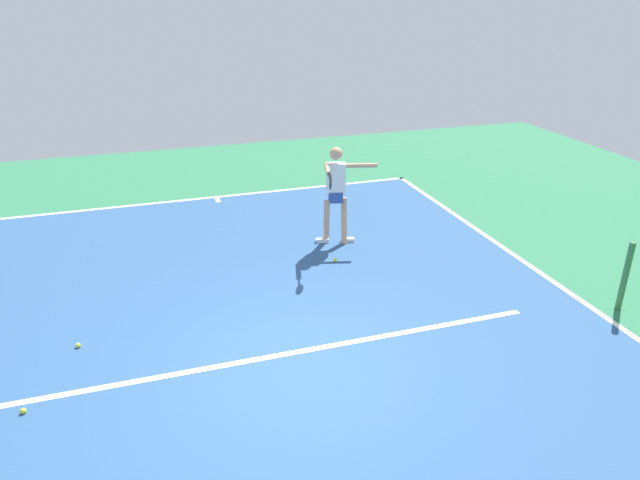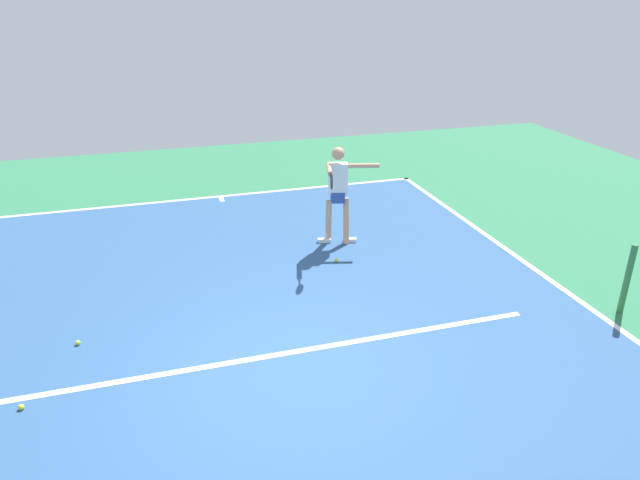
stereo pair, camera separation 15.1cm
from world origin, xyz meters
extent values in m
plane|color=#2D754C|center=(0.00, 0.00, 0.00)|extent=(22.59, 22.59, 0.00)
cube|color=#2D5484|center=(0.00, 0.00, 0.00)|extent=(9.21, 13.56, 0.00)
cube|color=white|center=(0.00, -6.73, 0.00)|extent=(9.21, 0.10, 0.01)
cube|color=white|center=(-4.56, 0.00, 0.00)|extent=(0.10, 13.56, 0.01)
cube|color=white|center=(0.00, -0.37, 0.00)|extent=(6.91, 0.10, 0.01)
cube|color=white|center=(0.00, -6.53, 0.00)|extent=(0.10, 0.30, 0.01)
cylinder|color=#38753D|center=(-4.91, 0.00, 0.54)|extent=(0.09, 0.09, 1.07)
cylinder|color=tan|center=(-1.89, -3.53, 0.42)|extent=(0.17, 0.28, 0.85)
cube|color=white|center=(-1.96, -3.51, 0.04)|extent=(0.26, 0.16, 0.07)
cylinder|color=tan|center=(-1.57, -3.61, 0.42)|extent=(0.17, 0.28, 0.85)
cube|color=white|center=(-1.50, -3.63, 0.04)|extent=(0.26, 0.16, 0.07)
cube|color=#2D4799|center=(-1.73, -3.57, 0.89)|extent=(0.29, 0.25, 0.20)
cube|color=white|center=(-1.73, -3.57, 1.23)|extent=(0.37, 0.26, 0.56)
sphere|color=tan|center=(-1.73, -3.57, 1.68)|extent=(0.23, 0.23, 0.23)
cylinder|color=tan|center=(-2.16, -3.46, 1.46)|extent=(0.56, 0.21, 0.08)
cylinder|color=tan|center=(-1.50, -3.34, 1.49)|extent=(0.21, 0.56, 0.08)
cylinder|color=black|center=(-1.40, -2.97, 1.49)|extent=(0.08, 0.22, 0.03)
torus|color=black|center=(-1.34, -2.73, 1.49)|extent=(0.10, 0.29, 0.29)
cylinder|color=silver|center=(-1.34, -2.73, 1.49)|extent=(0.07, 0.24, 0.25)
sphere|color=yellow|center=(-1.45, -2.77, 0.03)|extent=(0.07, 0.07, 0.07)
sphere|color=#CCE033|center=(2.62, -1.35, 0.03)|extent=(0.07, 0.07, 0.07)
sphere|color=yellow|center=(3.13, -0.16, 0.03)|extent=(0.07, 0.07, 0.07)
camera|label=1|loc=(1.56, 5.79, 4.39)|focal=32.85mm
camera|label=2|loc=(1.41, 5.83, 4.39)|focal=32.85mm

